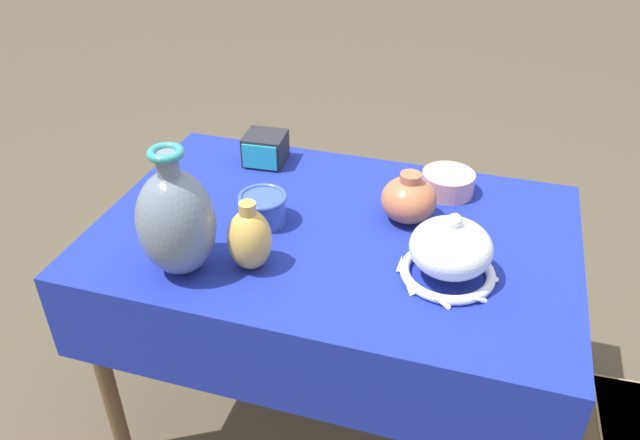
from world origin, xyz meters
The scene contains 9 objects.
ground_plane centered at (0.00, 0.00, 0.00)m, with size 14.00×14.00×0.00m, color #4C4233.
display_table centered at (0.00, -0.02, 0.62)m, with size 1.17×0.77×0.68m.
vase_tall_bulbous centered at (-0.29, -0.26, 0.81)m, with size 0.17×0.17×0.30m.
vase_dome_bell centered at (0.29, -0.11, 0.75)m, with size 0.22×0.22×0.17m.
mosaic_tile_box centered at (-0.29, 0.27, 0.73)m, with size 0.12×0.12×0.09m.
cup_wide_cobalt centered at (-0.18, -0.03, 0.73)m, with size 0.12×0.12×0.08m.
pot_squat_rose centered at (0.24, 0.25, 0.71)m, with size 0.14×0.14×0.06m, color #D19399.
jar_round_ochre centered at (-0.14, -0.20, 0.76)m, with size 0.10×0.10×0.17m.
jar_round_terracotta centered at (0.16, 0.09, 0.74)m, with size 0.14×0.14×0.13m.
Camera 1 is at (0.33, -1.23, 1.56)m, focal length 35.00 mm.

